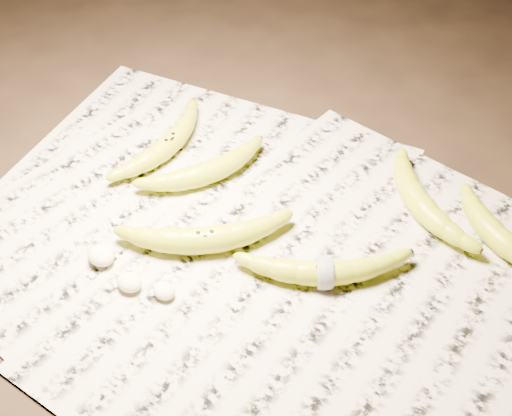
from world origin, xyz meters
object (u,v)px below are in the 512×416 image
Objects in this scene: banana_upper_a at (419,200)px; banana_upper_b at (498,235)px; banana_left_b at (208,171)px; banana_taped at (325,271)px; banana_left_a at (169,142)px; banana_center at (205,238)px.

banana_upper_b is at bearing 35.56° from banana_upper_a.
banana_taped is (0.24, -0.07, -0.00)m from banana_left_b.
banana_upper_b is at bearing -47.19° from banana_left_b.
banana_taped is 0.24m from banana_upper_b.
banana_upper_a is at bearing 41.18° from banana_taped.
banana_upper_b is (0.48, 0.10, 0.00)m from banana_left_a.
banana_upper_b is (0.11, 0.00, -0.00)m from banana_upper_a.
banana_upper_a reaches higher than banana_taped.
banana_taped is at bearing -27.16° from banana_center.
banana_upper_a reaches higher than banana_left_a.
banana_upper_a is at bearing -78.08° from banana_left_a.
banana_left_b is (0.09, -0.02, 0.00)m from banana_left_a.
banana_left_a is 1.03× the size of banana_upper_a.
banana_center is 1.23× the size of banana_upper_b.
banana_left_b is 0.25m from banana_taped.
banana_taped is 0.19m from banana_upper_a.
banana_left_b and banana_upper_b have the same top height.
banana_left_a is 0.49m from banana_upper_b.
banana_upper_a is at bearing -40.90° from banana_left_b.
banana_left_a is 0.33m from banana_taped.
banana_center reaches higher than banana_left_a.
banana_upper_b is (0.31, 0.23, -0.00)m from banana_center.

